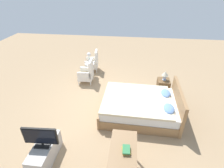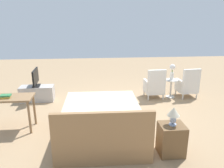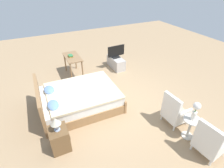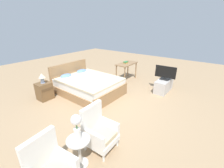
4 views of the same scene
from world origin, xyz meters
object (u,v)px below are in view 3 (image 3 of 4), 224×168
Objects in this scene: bed at (78,99)px; flower_vase at (196,109)px; side_table at (190,126)px; tv_flatscreen at (116,52)px; tv_stand at (116,63)px; book_stack at (71,56)px; table_lamp at (56,123)px; vanity_desk at (73,59)px; armchair_by_window_left at (209,142)px; nightstand at (60,139)px; armchair_by_window_right at (175,112)px.

flower_vase reaches higher than bed.
side_table is 4.04m from tv_flatscreen.
tv_stand is at bearing -49.67° from bed.
book_stack is at bearing 22.23° from flower_vase.
side_table is 3.05m from table_lamp.
book_stack is (0.17, 1.79, 0.09)m from tv_flatscreen.
table_lamp is at bearing 70.47° from side_table.
vanity_desk is at bearing -11.37° from bed.
armchair_by_window_left is 2.79× the size of table_lamp.
vanity_desk is (0.17, 1.73, -0.06)m from tv_flatscreen.
nightstand is at bearing 61.56° from armchair_by_window_left.
nightstand is 0.50m from table_lamp.
bed reaches higher than book_stack.
armchair_by_window_left is at bearing 179.10° from flower_vase.
book_stack is (1.98, -0.34, 0.50)m from bed.
side_table is at bearing -179.05° from armchair_by_window_right.
flower_vase is at bearing -157.77° from book_stack.
armchair_by_window_right is (1.04, 0.00, 0.00)m from armchair_by_window_left.
armchair_by_window_left is at bearing -143.22° from bed.
book_stack reaches higher than side_table.
bed is 4.66× the size of flower_vase.
armchair_by_window_left is 1.93× the size of flower_vase.
table_lamp is at bearing 135.89° from tv_stand.
nightstand reaches higher than side_table.
armchair_by_window_right is 0.71m from flower_vase.
nightstand is 0.55× the size of vanity_desk.
tv_stand is 1.79m from vanity_desk.
nightstand is 2.64× the size of book_stack.
tv_flatscreen is at bearing -49.63° from bed.
side_table is 3.02m from nightstand.
armchair_by_window_right reaches higher than book_stack.
nightstand is 3.41m from vanity_desk.
tv_flatscreen is at bearing -1.07° from armchair_by_window_left.
armchair_by_window_left is at bearing -160.72° from vanity_desk.
armchair_by_window_right reaches higher than nightstand.
flower_vase is 1.45× the size of table_lamp.
armchair_by_window_right is 2.79× the size of table_lamp.
table_lamp is 3.38m from book_stack.
armchair_by_window_left is 4.55m from tv_stand.
bed is 2.66m from armchair_by_window_right.
bed is at bearing 42.91° from side_table.
book_stack is at bearing 22.23° from side_table.
table_lamp is (1.01, 2.84, 0.43)m from side_table.
flower_vase reaches higher than vanity_desk.
book_stack is (4.19, 1.71, 0.44)m from side_table.
flower_vase is 4.51m from vanity_desk.
armchair_by_window_left reaches higher than book_stack.
book_stack reaches higher than nightstand.
tv_stand is at bearing -1.07° from armchair_by_window_left.
bed reaches higher than tv_flatscreen.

